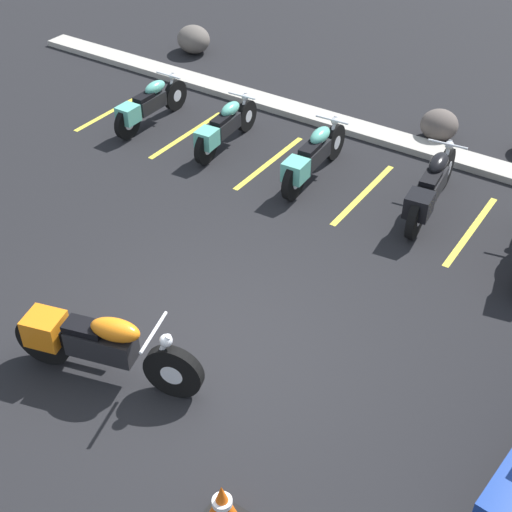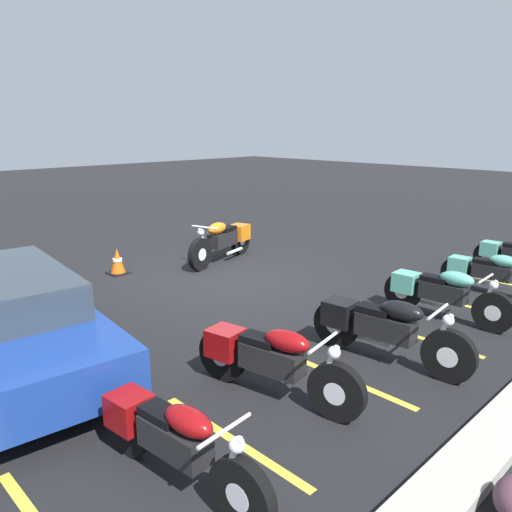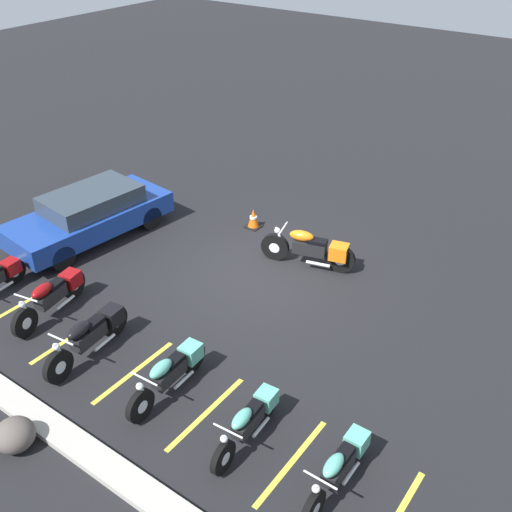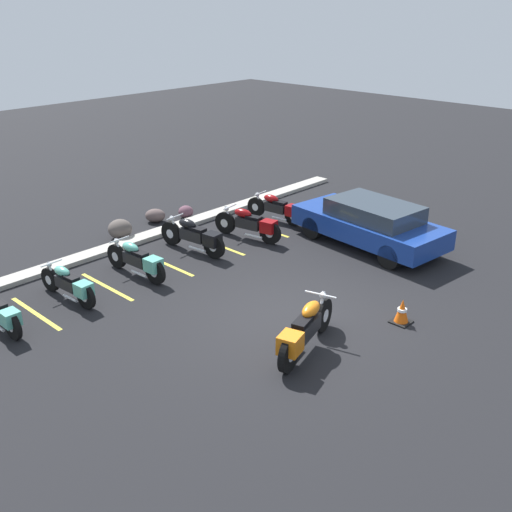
{
  "view_description": "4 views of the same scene",
  "coord_description": "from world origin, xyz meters",
  "px_view_note": "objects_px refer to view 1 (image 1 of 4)",
  "views": [
    {
      "loc": [
        3.94,
        -4.93,
        6.35
      ],
      "look_at": [
        -0.21,
        1.32,
        0.49
      ],
      "focal_mm": 50.0,
      "sensor_mm": 36.0,
      "label": 1
    },
    {
      "loc": [
        6.53,
        7.46,
        3.04
      ],
      "look_at": [
        0.82,
        1.65,
        0.91
      ],
      "focal_mm": 35.0,
      "sensor_mm": 36.0,
      "label": 2
    },
    {
      "loc": [
        -6.99,
        9.8,
        8.07
      ],
      "look_at": [
        -0.43,
        0.71,
        1.06
      ],
      "focal_mm": 42.0,
      "sensor_mm": 36.0,
      "label": 3
    },
    {
      "loc": [
        -8.72,
        -7.26,
        6.32
      ],
      "look_at": [
        0.32,
        1.29,
        0.98
      ],
      "focal_mm": 42.0,
      "sensor_mm": 36.0,
      "label": 4
    }
  ],
  "objects_px": {
    "parked_bike_1": "(224,127)",
    "traffic_cone": "(222,505)",
    "landscape_rock_1": "(439,125)",
    "motorcycle_orange_featured": "(96,344)",
    "parked_bike_3": "(431,187)",
    "parked_bike_2": "(312,157)",
    "landscape_rock_0": "(194,39)",
    "parked_bike_0": "(148,105)"
  },
  "relations": [
    {
      "from": "motorcycle_orange_featured",
      "to": "parked_bike_3",
      "type": "xyz_separation_m",
      "value": [
        1.89,
        5.32,
        -0.03
      ]
    },
    {
      "from": "parked_bike_0",
      "to": "parked_bike_3",
      "type": "relative_size",
      "value": 0.89
    },
    {
      "from": "parked_bike_2",
      "to": "landscape_rock_0",
      "type": "relative_size",
      "value": 2.47
    },
    {
      "from": "parked_bike_3",
      "to": "landscape_rock_0",
      "type": "distance_m",
      "value": 7.68
    },
    {
      "from": "parked_bike_2",
      "to": "traffic_cone",
      "type": "relative_size",
      "value": 3.87
    },
    {
      "from": "parked_bike_3",
      "to": "landscape_rock_0",
      "type": "relative_size",
      "value": 2.63
    },
    {
      "from": "motorcycle_orange_featured",
      "to": "landscape_rock_0",
      "type": "height_order",
      "value": "motorcycle_orange_featured"
    },
    {
      "from": "traffic_cone",
      "to": "parked_bike_2",
      "type": "bearing_deg",
      "value": 112.42
    },
    {
      "from": "parked_bike_1",
      "to": "landscape_rock_1",
      "type": "xyz_separation_m",
      "value": [
        3.05,
        2.45,
        -0.13
      ]
    },
    {
      "from": "traffic_cone",
      "to": "motorcycle_orange_featured",
      "type": "bearing_deg",
      "value": 161.87
    },
    {
      "from": "landscape_rock_1",
      "to": "traffic_cone",
      "type": "bearing_deg",
      "value": -81.68
    },
    {
      "from": "parked_bike_2",
      "to": "landscape_rock_1",
      "type": "relative_size",
      "value": 3.09
    },
    {
      "from": "landscape_rock_0",
      "to": "landscape_rock_1",
      "type": "height_order",
      "value": "landscape_rock_0"
    },
    {
      "from": "parked_bike_1",
      "to": "traffic_cone",
      "type": "bearing_deg",
      "value": -148.34
    },
    {
      "from": "parked_bike_2",
      "to": "landscape_rock_0",
      "type": "bearing_deg",
      "value": 53.69
    },
    {
      "from": "parked_bike_1",
      "to": "traffic_cone",
      "type": "relative_size",
      "value": 3.6
    },
    {
      "from": "parked_bike_2",
      "to": "parked_bike_3",
      "type": "xyz_separation_m",
      "value": [
        2.0,
        0.16,
        0.03
      ]
    },
    {
      "from": "parked_bike_1",
      "to": "parked_bike_3",
      "type": "relative_size",
      "value": 0.87
    },
    {
      "from": "motorcycle_orange_featured",
      "to": "parked_bike_2",
      "type": "bearing_deg",
      "value": 75.71
    },
    {
      "from": "motorcycle_orange_featured",
      "to": "parked_bike_0",
      "type": "bearing_deg",
      "value": 109.59
    },
    {
      "from": "parked_bike_0",
      "to": "parked_bike_1",
      "type": "height_order",
      "value": "parked_bike_0"
    },
    {
      "from": "parked_bike_3",
      "to": "landscape_rock_1",
      "type": "height_order",
      "value": "parked_bike_3"
    },
    {
      "from": "parked_bike_1",
      "to": "landscape_rock_1",
      "type": "bearing_deg",
      "value": -55.16
    },
    {
      "from": "parked_bike_1",
      "to": "traffic_cone",
      "type": "distance_m",
      "value": 7.38
    },
    {
      "from": "parked_bike_2",
      "to": "traffic_cone",
      "type": "bearing_deg",
      "value": -160.52
    },
    {
      "from": "parked_bike_2",
      "to": "landscape_rock_1",
      "type": "distance_m",
      "value": 2.8
    },
    {
      "from": "motorcycle_orange_featured",
      "to": "traffic_cone",
      "type": "height_order",
      "value": "motorcycle_orange_featured"
    },
    {
      "from": "motorcycle_orange_featured",
      "to": "landscape_rock_1",
      "type": "relative_size",
      "value": 3.39
    },
    {
      "from": "parked_bike_2",
      "to": "landscape_rock_0",
      "type": "distance_m",
      "value": 5.99
    },
    {
      "from": "parked_bike_0",
      "to": "traffic_cone",
      "type": "relative_size",
      "value": 3.64
    },
    {
      "from": "parked_bike_0",
      "to": "parked_bike_2",
      "type": "relative_size",
      "value": 0.94
    },
    {
      "from": "parked_bike_3",
      "to": "traffic_cone",
      "type": "relative_size",
      "value": 4.11
    },
    {
      "from": "parked_bike_0",
      "to": "parked_bike_3",
      "type": "bearing_deg",
      "value": -88.82
    },
    {
      "from": "motorcycle_orange_featured",
      "to": "parked_bike_3",
      "type": "bearing_deg",
      "value": 54.93
    },
    {
      "from": "parked_bike_2",
      "to": "parked_bike_3",
      "type": "bearing_deg",
      "value": -88.45
    },
    {
      "from": "parked_bike_1",
      "to": "parked_bike_3",
      "type": "distance_m",
      "value": 3.84
    },
    {
      "from": "parked_bike_0",
      "to": "landscape_rock_0",
      "type": "distance_m",
      "value": 3.61
    },
    {
      "from": "parked_bike_0",
      "to": "traffic_cone",
      "type": "height_order",
      "value": "parked_bike_0"
    },
    {
      "from": "landscape_rock_1",
      "to": "traffic_cone",
      "type": "xyz_separation_m",
      "value": [
        1.24,
        -8.45,
        -0.02
      ]
    },
    {
      "from": "motorcycle_orange_featured",
      "to": "parked_bike_3",
      "type": "relative_size",
      "value": 1.03
    },
    {
      "from": "parked_bike_1",
      "to": "landscape_rock_1",
      "type": "distance_m",
      "value": 3.91
    },
    {
      "from": "motorcycle_orange_featured",
      "to": "landscape_rock_1",
      "type": "distance_m",
      "value": 7.76
    }
  ]
}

